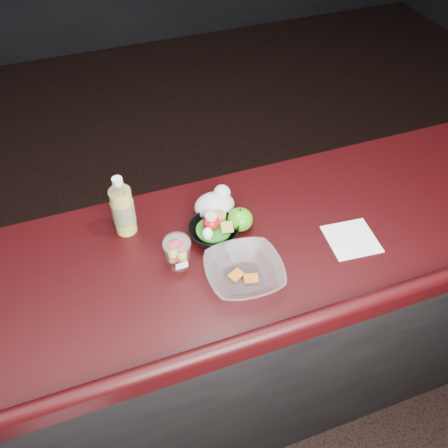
{
  "coord_description": "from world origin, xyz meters",
  "views": [
    {
      "loc": [
        -0.37,
        -0.72,
        2.24
      ],
      "look_at": [
        0.01,
        0.33,
        1.1
      ],
      "focal_mm": 40.0,
      "sensor_mm": 36.0,
      "label": 1
    }
  ],
  "objects": [
    {
      "name": "fruit_cup",
      "position": [
        -0.16,
        0.29,
        1.08
      ],
      "size": [
        0.09,
        0.09,
        0.13
      ],
      "color": "white",
      "rests_on": "counter"
    },
    {
      "name": "green_apple",
      "position": [
        0.08,
        0.37,
        1.06
      ],
      "size": [
        0.09,
        0.09,
        0.09
      ],
      "color": "#2C9110",
      "rests_on": "counter"
    },
    {
      "name": "takeout_bowl",
      "position": [
        0.02,
        0.16,
        1.05
      ],
      "size": [
        0.25,
        0.25,
        0.06
      ],
      "rotation": [
        0.0,
        0.0,
        -0.07
      ],
      "color": "silver",
      "rests_on": "counter"
    },
    {
      "name": "paper_napkin",
      "position": [
        0.41,
        0.2,
        1.02
      ],
      "size": [
        0.17,
        0.17,
        0.0
      ],
      "primitive_type": "cube",
      "rotation": [
        0.0,
        0.0,
        -0.09
      ],
      "color": "white",
      "rests_on": "counter"
    },
    {
      "name": "lemonade_bottle",
      "position": [
        -0.28,
        0.5,
        1.12
      ],
      "size": [
        0.08,
        0.08,
        0.23
      ],
      "color": "gold",
      "rests_on": "counter"
    },
    {
      "name": "snack_bowl",
      "position": [
        -0.02,
        0.36,
        1.05
      ],
      "size": [
        0.21,
        0.21,
        0.09
      ],
      "rotation": [
        0.0,
        0.0,
        -0.33
      ],
      "color": "black",
      "rests_on": "counter"
    },
    {
      "name": "room_shell",
      "position": [
        0.0,
        0.0,
        1.83
      ],
      "size": [
        8.0,
        8.0,
        8.0
      ],
      "color": "black",
      "rests_on": "ground"
    },
    {
      "name": "plastic_bag",
      "position": [
        0.03,
        0.47,
        1.07
      ],
      "size": [
        0.14,
        0.12,
        0.1
      ],
      "color": "silver",
      "rests_on": "counter"
    },
    {
      "name": "counter",
      "position": [
        0.0,
        0.3,
        0.51
      ],
      "size": [
        4.06,
        0.71,
        1.02
      ],
      "color": "black",
      "rests_on": "ground"
    }
  ]
}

